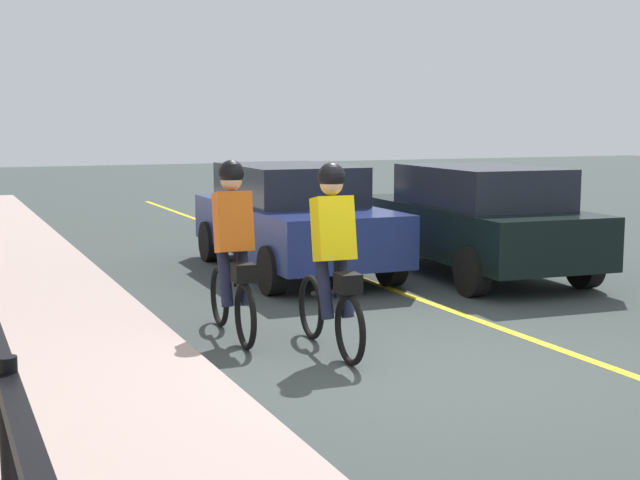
# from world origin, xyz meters

# --- Properties ---
(ground_plane) EXTENTS (80.00, 80.00, 0.00)m
(ground_plane) POSITION_xyz_m (0.00, 0.00, 0.00)
(ground_plane) COLOR #39423F
(lane_line_centre) EXTENTS (36.00, 0.12, 0.01)m
(lane_line_centre) POSITION_xyz_m (0.00, -1.60, 0.00)
(lane_line_centre) COLOR yellow
(lane_line_centre) RESTS_ON ground
(sidewalk) EXTENTS (40.00, 3.20, 0.15)m
(sidewalk) POSITION_xyz_m (0.00, 3.40, 0.07)
(sidewalk) COLOR #B49D94
(sidewalk) RESTS_ON ground
(cyclist_lead) EXTENTS (1.71, 0.38, 1.83)m
(cyclist_lead) POSITION_xyz_m (1.88, 1.16, 0.91)
(cyclist_lead) COLOR black
(cyclist_lead) RESTS_ON ground
(cyclist_follow) EXTENTS (1.71, 0.38, 1.83)m
(cyclist_follow) POSITION_xyz_m (0.96, 0.48, 0.91)
(cyclist_follow) COLOR black
(cyclist_follow) RESTS_ON ground
(patrol_sedan) EXTENTS (4.52, 2.17, 1.58)m
(patrol_sedan) POSITION_xyz_m (4.14, -3.25, 0.82)
(patrol_sedan) COLOR black
(patrol_sedan) RESTS_ON ground
(parked_sedan_rear) EXTENTS (4.45, 2.01, 1.58)m
(parked_sedan_rear) POSITION_xyz_m (5.42, -0.91, 0.82)
(parked_sedan_rear) COLOR navy
(parked_sedan_rear) RESTS_ON ground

